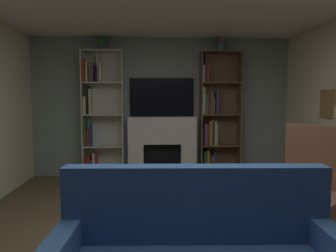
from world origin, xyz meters
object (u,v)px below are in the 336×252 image
tv (162,97)px  fireplace (162,145)px  bookshelf_right (214,120)px  potted_plant (102,44)px  bookshelf_left (98,114)px  vase_with_flowers (221,46)px  armchair (310,185)px

tv → fireplace: bearing=-90.0°
bookshelf_right → potted_plant: potted_plant is taller
tv → bookshelf_right: (0.96, -0.08, -0.42)m
fireplace → bookshelf_left: 1.28m
tv → bookshelf_left: 1.19m
bookshelf_right → potted_plant: (-2.02, -0.04, 1.36)m
fireplace → potted_plant: 2.09m
bookshelf_right → potted_plant: size_ratio=9.56×
bookshelf_left → tv: bearing=4.2°
fireplace → bookshelf_right: size_ratio=0.59×
vase_with_flowers → tv: bearing=173.4°
fireplace → vase_with_flowers: (1.06, -0.02, 1.78)m
tv → potted_plant: size_ratio=4.90×
fireplace → potted_plant: potted_plant is taller
bookshelf_left → armchair: 3.86m
tv → armchair: size_ratio=1.01×
fireplace → vase_with_flowers: 2.07m
bookshelf_left → armchair: (2.53, -2.85, -0.59)m
armchair → vase_with_flowers: bearing=96.4°
bookshelf_left → vase_with_flowers: vase_with_flowers is taller
potted_plant → vase_with_flowers: vase_with_flowers is taller
fireplace → armchair: 3.15m
tv → vase_with_flowers: vase_with_flowers is taller
bookshelf_left → potted_plant: 1.25m
vase_with_flowers → fireplace: bearing=178.8°
potted_plant → vase_with_flowers: size_ratio=0.99×
tv → bookshelf_left: bookshelf_left is taller
bookshelf_right → vase_with_flowers: (0.10, -0.04, 1.33)m
tv → armchair: 3.36m
vase_with_flowers → armchair: size_ratio=0.21×
bookshelf_right → armchair: (0.41, -2.85, -0.47)m
potted_plant → armchair: bearing=-49.2°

